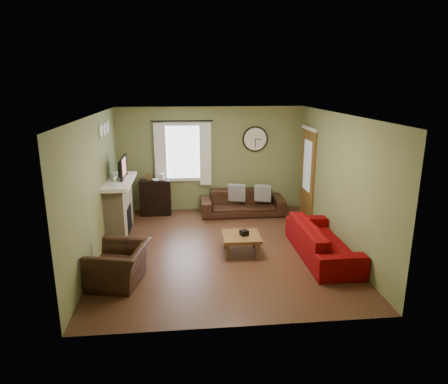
{
  "coord_description": "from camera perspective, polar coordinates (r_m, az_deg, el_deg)",
  "views": [
    {
      "loc": [
        -0.68,
        -7.23,
        3.16
      ],
      "look_at": [
        0.1,
        0.4,
        1.05
      ],
      "focal_mm": 32.0,
      "sensor_mm": 36.0,
      "label": 1
    }
  ],
  "objects": [
    {
      "name": "floor",
      "position": [
        7.92,
        -0.43,
        -8.13
      ],
      "size": [
        4.6,
        5.2,
        0.0
      ],
      "primitive_type": "cube",
      "color": "#4B2B1B",
      "rests_on": "ground"
    },
    {
      "name": "medallion_right",
      "position": [
        8.93,
        -16.33,
        8.92
      ],
      "size": [
        0.28,
        0.28,
        0.03
      ],
      "primitive_type": "cylinder",
      "color": "white",
      "rests_on": "wall_left"
    },
    {
      "name": "medallion_mid",
      "position": [
        8.58,
        -16.74,
        8.65
      ],
      "size": [
        0.28,
        0.28,
        0.03
      ],
      "primitive_type": "cylinder",
      "color": "white",
      "rests_on": "wall_left"
    },
    {
      "name": "wine_glass_b",
      "position": [
        8.25,
        -15.23,
        1.63
      ],
      "size": [
        0.07,
        0.07,
        0.19
      ],
      "primitive_type": null,
      "color": "white",
      "rests_on": "mantel"
    },
    {
      "name": "curtain_right",
      "position": [
        9.88,
        -2.68,
        5.39
      ],
      "size": [
        0.28,
        0.04,
        1.55
      ],
      "primitive_type": "cube",
      "color": "white",
      "rests_on": "wall_back"
    },
    {
      "name": "wall_front",
      "position": [
        5.04,
        2.33,
        -6.32
      ],
      "size": [
        4.6,
        0.0,
        2.6
      ],
      "primitive_type": "cube",
      "color": "olive",
      "rests_on": "ground"
    },
    {
      "name": "wall_right",
      "position": [
        8.04,
        16.1,
        1.39
      ],
      "size": [
        0.0,
        5.2,
        2.6
      ],
      "primitive_type": "cube",
      "color": "olive",
      "rests_on": "ground"
    },
    {
      "name": "tissue_box",
      "position": [
        7.57,
        2.9,
        -6.04
      ],
      "size": [
        0.18,
        0.18,
        0.1
      ],
      "primitive_type": "cube",
      "rotation": [
        0.0,
        0.0,
        0.39
      ],
      "color": "black",
      "rests_on": "coffee_table"
    },
    {
      "name": "tv",
      "position": [
        8.83,
        -14.65,
        3.07
      ],
      "size": [
        0.08,
        0.6,
        0.35
      ],
      "primitive_type": "imported",
      "rotation": [
        0.0,
        0.0,
        1.57
      ],
      "color": "black",
      "rests_on": "mantel"
    },
    {
      "name": "bookshelf",
      "position": [
        9.92,
        -9.75,
        -0.76
      ],
      "size": [
        0.74,
        0.32,
        0.88
      ],
      "primitive_type": null,
      "color": "black",
      "rests_on": "floor"
    },
    {
      "name": "pillow_left",
      "position": [
        9.78,
        5.56,
        -0.17
      ],
      "size": [
        0.42,
        0.24,
        0.4
      ],
      "primitive_type": "cube",
      "rotation": [
        0.0,
        0.0,
        -0.31
      ],
      "color": "gray",
      "rests_on": "sofa_brown"
    },
    {
      "name": "wall_back",
      "position": [
        10.03,
        -1.85,
        4.69
      ],
      "size": [
        4.6,
        0.0,
        2.6
      ],
      "primitive_type": "cube",
      "color": "olive",
      "rests_on": "ground"
    },
    {
      "name": "tv_screen",
      "position": [
        8.81,
        -14.16,
        3.45
      ],
      "size": [
        0.02,
        0.62,
        0.36
      ],
      "primitive_type": "cube",
      "color": "#994C3F",
      "rests_on": "mantel"
    },
    {
      "name": "firebox",
      "position": [
        8.94,
        -13.45,
        -3.71
      ],
      "size": [
        0.04,
        0.6,
        0.55
      ],
      "primitive_type": "cube",
      "color": "black",
      "rests_on": "fireplace"
    },
    {
      "name": "medallion_left",
      "position": [
        8.24,
        -17.18,
        8.36
      ],
      "size": [
        0.28,
        0.28,
        0.03
      ],
      "primitive_type": "cylinder",
      "color": "white",
      "rests_on": "wall_left"
    },
    {
      "name": "fireplace",
      "position": [
        8.9,
        -14.76,
        -2.21
      ],
      "size": [
        0.4,
        1.4,
        1.1
      ],
      "primitive_type": "cube",
      "color": "tan",
      "rests_on": "floor"
    },
    {
      "name": "ceiling",
      "position": [
        7.29,
        -0.47,
        10.97
      ],
      "size": [
        4.6,
        5.2,
        0.0
      ],
      "primitive_type": "cube",
      "color": "white",
      "rests_on": "ground"
    },
    {
      "name": "sofa_red",
      "position": [
        7.72,
        13.88,
        -6.71
      ],
      "size": [
        0.85,
        2.17,
        0.64
      ],
      "primitive_type": "imported",
      "rotation": [
        0.0,
        0.0,
        1.57
      ],
      "color": "#6B0304",
      "rests_on": "floor"
    },
    {
      "name": "sofa_brown",
      "position": [
        9.85,
        2.65,
        -1.52
      ],
      "size": [
        2.04,
        0.8,
        0.6
      ],
      "primitive_type": "imported",
      "color": "black",
      "rests_on": "floor"
    },
    {
      "name": "wine_glass_a",
      "position": [
        8.12,
        -15.39,
        1.38
      ],
      "size": [
        0.07,
        0.07,
        0.19
      ],
      "primitive_type": null,
      "color": "white",
      "rests_on": "mantel"
    },
    {
      "name": "window_pane",
      "position": [
        9.95,
        -5.89,
        5.7
      ],
      "size": [
        1.0,
        0.02,
        1.3
      ],
      "primitive_type": null,
      "color": "silver",
      "rests_on": "wall_back"
    },
    {
      "name": "mantel",
      "position": [
        8.74,
        -14.83,
        1.49
      ],
      "size": [
        0.58,
        1.6,
        0.08
      ],
      "primitive_type": "cube",
      "color": "white",
      "rests_on": "fireplace"
    },
    {
      "name": "wall_clock",
      "position": [
        10.04,
        4.48,
        7.55
      ],
      "size": [
        0.64,
        0.06,
        0.64
      ],
      "primitive_type": null,
      "color": "white",
      "rests_on": "wall_back"
    },
    {
      "name": "pillow_right",
      "position": [
        9.79,
        1.85,
        -0.09
      ],
      "size": [
        0.44,
        0.24,
        0.42
      ],
      "primitive_type": "cube",
      "rotation": [
        0.0,
        0.0,
        -0.28
      ],
      "color": "gray",
      "rests_on": "sofa_brown"
    },
    {
      "name": "book",
      "position": [
        9.73,
        -10.1,
        2.08
      ],
      "size": [
        0.26,
        0.28,
        0.02
      ],
      "primitive_type": "imported",
      "rotation": [
        0.0,
        0.0,
        0.54
      ],
      "color": "brown",
      "rests_on": "bookshelf"
    },
    {
      "name": "curtain_rod",
      "position": [
        9.75,
        -6.01,
        10.06
      ],
      "size": [
        0.03,
        0.03,
        1.5
      ],
      "primitive_type": "cylinder",
      "color": "black",
      "rests_on": "wall_back"
    },
    {
      "name": "armchair",
      "position": [
        6.78,
        -14.76,
        -10.02
      ],
      "size": [
        1.02,
        1.12,
        0.63
      ],
      "primitive_type": "imported",
      "rotation": [
        0.0,
        0.0,
        -1.77
      ],
      "color": "black",
      "rests_on": "floor"
    },
    {
      "name": "coffee_table",
      "position": [
        7.66,
        2.48,
        -7.47
      ],
      "size": [
        0.72,
        0.72,
        0.38
      ],
      "primitive_type": null,
      "rotation": [
        0.0,
        0.0,
        -0.02
      ],
      "color": "brown",
      "rests_on": "floor"
    },
    {
      "name": "wall_left",
      "position": [
        7.64,
        -17.88,
        0.53
      ],
      "size": [
        0.0,
        5.2,
        2.6
      ],
      "primitive_type": "cube",
      "color": "olive",
      "rests_on": "ground"
    },
    {
      "name": "curtain_left",
      "position": [
        9.88,
        -9.09,
        5.22
      ],
      "size": [
        0.28,
        0.04,
        1.55
      ],
      "primitive_type": "cube",
      "color": "white",
      "rests_on": "wall_back"
    },
    {
      "name": "door",
      "position": [
        9.78,
        11.89,
        2.59
      ],
      "size": [
        0.05,
        0.9,
        2.1
      ],
      "primitive_type": "cube",
      "color": "brown",
      "rests_on": "floor"
    }
  ]
}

